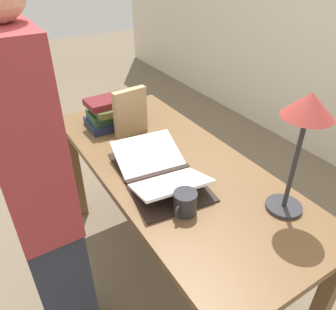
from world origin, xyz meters
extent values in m
plane|color=#70604C|center=(0.00, 0.00, 0.00)|extent=(12.00, 12.00, 0.00)
cube|color=brown|center=(0.00, 0.00, 0.75)|extent=(1.58, 0.67, 0.03)
cube|color=brown|center=(-0.74, -0.29, 0.36)|extent=(0.06, 0.06, 0.73)
cube|color=brown|center=(-0.74, 0.29, 0.36)|extent=(0.06, 0.06, 0.73)
cube|color=brown|center=(0.74, 0.29, 0.36)|extent=(0.06, 0.06, 0.73)
cube|color=black|center=(0.06, -0.11, 0.77)|extent=(0.06, 0.31, 0.02)
cube|color=black|center=(-0.08, -0.09, 0.77)|extent=(0.29, 0.35, 0.01)
cube|color=black|center=(0.19, -0.13, 0.77)|extent=(0.29, 0.35, 0.01)
cube|color=white|center=(-0.07, -0.09, 0.81)|extent=(0.26, 0.33, 0.09)
cube|color=white|center=(0.18, -0.12, 0.81)|extent=(0.26, 0.33, 0.09)
cube|color=#1E284C|center=(-0.52, -0.07, 0.78)|extent=(0.21, 0.31, 0.04)
cube|color=#234C2D|center=(-0.52, -0.07, 0.83)|extent=(0.17, 0.27, 0.05)
cube|color=brown|center=(-0.52, -0.07, 0.88)|extent=(0.23, 0.24, 0.04)
cube|color=maroon|center=(-0.52, -0.07, 0.91)|extent=(0.16, 0.29, 0.04)
cube|color=tan|center=(-0.37, -0.03, 0.89)|extent=(0.06, 0.19, 0.26)
cylinder|color=#2D2D33|center=(0.50, 0.21, 0.77)|extent=(0.14, 0.14, 0.02)
cylinder|color=#2D2D33|center=(0.50, 0.21, 0.97)|extent=(0.02, 0.02, 0.39)
cone|color=#99332D|center=(0.50, 0.21, 1.21)|extent=(0.18, 0.18, 0.09)
cylinder|color=#28282D|center=(0.31, -0.14, 0.81)|extent=(0.09, 0.09, 0.09)
torus|color=#28282D|center=(0.34, -0.18, 0.81)|extent=(0.03, 0.05, 0.05)
cube|color=#2D3342|center=(0.08, -0.62, 0.40)|extent=(0.31, 0.20, 0.79)
cube|color=#9E3338|center=(0.08, -0.62, 1.13)|extent=(0.36, 0.20, 0.68)
camera|label=1|loc=(1.09, -0.70, 1.65)|focal=35.00mm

